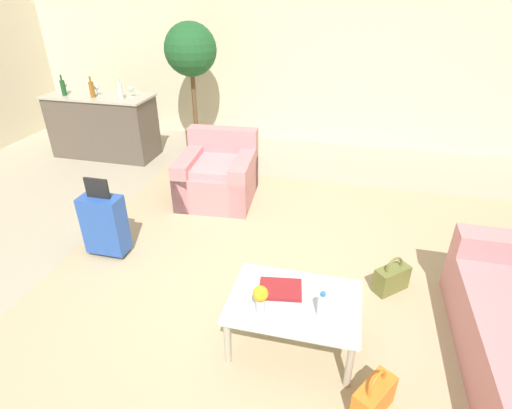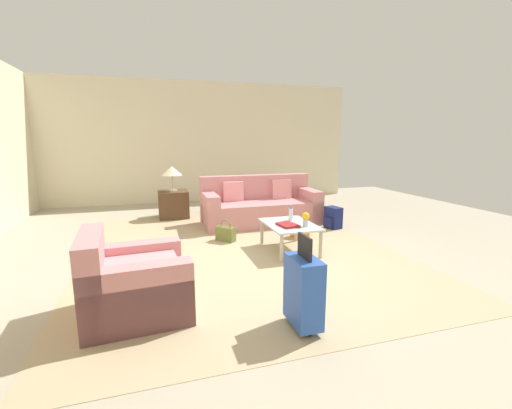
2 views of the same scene
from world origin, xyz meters
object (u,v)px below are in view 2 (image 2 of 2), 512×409
Objects in this scene: coffee_table at (290,227)px; coffee_table_book at (288,225)px; handbag_orange at (300,230)px; handbag_olive at (226,233)px; couch at (259,207)px; armchair at (129,286)px; backpack_navy at (333,218)px; table_lamp at (172,171)px; water_bottle at (291,214)px; side_table at (173,204)px; flower_vase at (306,218)px; suitcase_blue at (304,290)px.

coffee_table_book is (-0.12, 0.08, 0.07)m from coffee_table.
handbag_olive is at bearing 82.22° from handbag_orange.
couch is 1.93m from coffee_table_book.
armchair reaches higher than backpack_navy.
armchair is 1.91× the size of table_lamp.
water_bottle is 0.51× the size of backpack_navy.
side_table reaches higher than coffee_table.
backpack_navy is at bearing -122.86° from side_table.
armchair reaches higher than side_table.
backpack_navy is (1.00, -1.29, -0.17)m from coffee_table.
handbag_orange is (0.81, -0.29, -0.41)m from flower_vase.
coffee_table_book is 0.88× the size of handbag_olive.
flower_vase is at bearing -151.35° from side_table.
coffee_table is at bearing 143.12° from handbag_orange.
couch is at bearing 56.00° from backpack_navy.
flower_vase is at bearing -173.21° from water_bottle.
couch is at bearing -121.99° from table_lamp.
water_bottle is 0.42m from flower_vase.
table_lamp is (0.00, 0.00, 0.70)m from side_table.
handbag_orange is (-1.21, -0.34, -0.18)m from couch.
handbag_orange is 0.94m from backpack_navy.
flower_vase reaches higher than backpack_navy.
handbag_olive is 1.26m from handbag_orange.
flower_vase is 0.51× the size of backpack_navy.
couch is at bearing -121.99° from side_table.
couch is 1.39m from handbag_olive.
handbag_olive is at bearing 58.11° from water_bottle.
table_lamp reaches higher than flower_vase.
couch is 7.11× the size of coffee_table_book.
coffee_table is at bearing -19.29° from suitcase_blue.
flower_vase reaches higher than water_bottle.
handbag_orange is at bearing -45.17° from coffee_table_book.
table_lamp reaches higher than coffee_table.
side_table is 0.72× the size of suitcase_blue.
side_table is at bearing 31.61° from water_bottle.
coffee_table is 3.02× the size of coffee_table_book.
water_bottle is at bearing -19.98° from suitcase_blue.
coffee_table reaches higher than backpack_navy.
coffee_table_book is (1.19, -2.09, 0.14)m from armchair.
coffee_table_book is at bearing 66.50° from flower_vase.
handbag_olive is at bearing 138.98° from couch.
suitcase_blue is 2.37× the size of handbag_olive.
armchair is at bearing 123.67° from backpack_navy.
suitcase_blue is 2.37× the size of handbag_orange.
handbag_olive is (-1.04, 0.90, -0.18)m from couch.
armchair reaches higher than flower_vase.
armchair is 2.40m from coffee_table_book.
water_bottle reaches higher than coffee_table.
table_lamp is 3.41m from backpack_navy.
armchair is at bearing 126.00° from handbag_orange.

